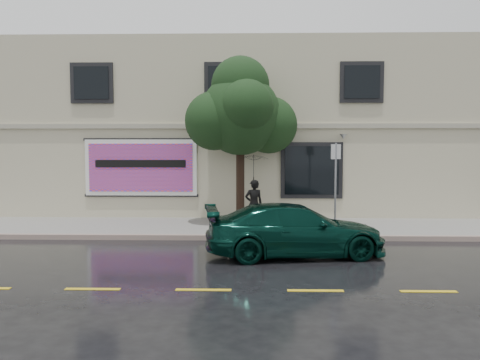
{
  "coord_description": "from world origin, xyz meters",
  "views": [
    {
      "loc": [
        0.93,
        -12.51,
        2.81
      ],
      "look_at": [
        0.59,
        2.2,
        1.78
      ],
      "focal_mm": 35.0,
      "sensor_mm": 36.0,
      "label": 1
    }
  ],
  "objects": [
    {
      "name": "road_marking",
      "position": [
        0.0,
        -3.5,
        0.01
      ],
      "size": [
        19.0,
        0.12,
        0.01
      ],
      "primitive_type": "cube",
      "color": "gold",
      "rests_on": "ground"
    },
    {
      "name": "street_tree",
      "position": [
        0.56,
        3.78,
        3.91
      ],
      "size": [
        2.8,
        2.8,
        5.18
      ],
      "color": "black",
      "rests_on": "sidewalk"
    },
    {
      "name": "curb",
      "position": [
        0.0,
        1.5,
        0.07
      ],
      "size": [
        20.0,
        0.18,
        0.16
      ],
      "primitive_type": "cube",
      "color": "gray",
      "rests_on": "ground"
    },
    {
      "name": "pedestrian",
      "position": [
        1.03,
        2.61,
        0.96
      ],
      "size": [
        0.66,
        0.51,
        1.61
      ],
      "primitive_type": "imported",
      "rotation": [
        0.0,
        0.0,
        3.38
      ],
      "color": "black",
      "rests_on": "sidewalk"
    },
    {
      "name": "sidewalk",
      "position": [
        0.0,
        3.25,
        0.07
      ],
      "size": [
        20.0,
        3.5,
        0.15
      ],
      "primitive_type": "cube",
      "color": "gray",
      "rests_on": "ground"
    },
    {
      "name": "car",
      "position": [
        2.08,
        -0.5,
        0.67
      ],
      "size": [
        4.86,
        2.64,
        1.35
      ],
      "primitive_type": "imported",
      "rotation": [
        0.0,
        0.0,
        1.7
      ],
      "color": "black",
      "rests_on": "ground"
    },
    {
      "name": "ground",
      "position": [
        0.0,
        0.0,
        0.0
      ],
      "size": [
        90.0,
        90.0,
        0.0
      ],
      "primitive_type": "plane",
      "color": "black",
      "rests_on": "ground"
    },
    {
      "name": "sign_pole",
      "position": [
        3.51,
        1.76,
        1.81
      ],
      "size": [
        0.32,
        0.16,
        2.8
      ],
      "rotation": [
        0.0,
        0.0,
        0.43
      ],
      "color": "gray",
      "rests_on": "sidewalk"
    },
    {
      "name": "billboard",
      "position": [
        -3.2,
        4.92,
        2.05
      ],
      "size": [
        4.3,
        0.16,
        2.2
      ],
      "color": "white",
      "rests_on": "ground"
    },
    {
      "name": "umbrella",
      "position": [
        1.03,
        2.61,
        2.14
      ],
      "size": [
        1.24,
        1.24,
        0.76
      ],
      "primitive_type": "imported",
      "rotation": [
        0.0,
        0.0,
        0.25
      ],
      "color": "black",
      "rests_on": "pedestrian"
    },
    {
      "name": "building",
      "position": [
        0.0,
        9.0,
        3.5
      ],
      "size": [
        20.0,
        8.12,
        7.0
      ],
      "color": "#B8B094",
      "rests_on": "ground"
    }
  ]
}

